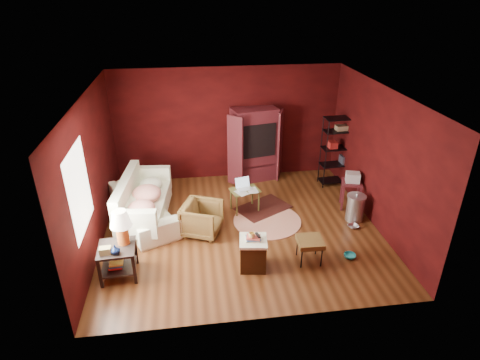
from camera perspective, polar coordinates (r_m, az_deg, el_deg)
The scene contains 18 objects.
room at distance 7.62m, azimuth -0.08°, elevation 1.98°, with size 5.54×5.04×2.84m.
sofa at distance 8.61m, azimuth -13.90°, elevation -3.01°, with size 2.24×0.65×0.88m, color white.
armchair at distance 8.00m, azimuth -5.44°, elevation -5.29°, with size 0.71×0.67×0.73m, color black.
pet_bowl_steel at distance 8.58m, azimuth 15.87°, elevation -5.91°, with size 0.22×0.05×0.22m, color silver.
pet_bowl_turquoise at distance 7.70m, azimuth 15.40°, elevation -9.93°, with size 0.22×0.07×0.22m, color #28B2BD.
vase at distance 6.89m, azimuth -17.33°, elevation -9.46°, with size 0.16×0.16×0.16m, color #0B1739.
mug at distance 6.86m, azimuth 1.69°, elevation -7.78°, with size 0.11×0.09×0.11m, color #FFD87C.
side_table at distance 7.04m, azimuth -16.82°, elevation -7.87°, with size 0.64×0.64×1.21m.
sofa_cushions at distance 8.59m, azimuth -13.78°, elevation -3.09°, with size 1.08×2.20×0.89m.
hamper at distance 7.12m, azimuth 1.86°, elevation -10.32°, with size 0.53×0.53×0.66m.
footstool at distance 7.30m, azimuth 9.92°, elevation -8.75°, with size 0.47×0.47×0.46m.
rug_round at distance 8.55m, azimuth 3.89°, elevation -5.80°, with size 1.72×1.72×0.01m.
rug_oriental at distance 8.99m, azimuth 3.29°, elevation -3.95°, with size 1.36×1.22×0.01m.
laptop_desk at distance 8.70m, azimuth 0.67°, elevation -1.68°, with size 0.69×0.59×0.74m.
tv_armoire at distance 9.94m, azimuth 2.05°, elevation 5.21°, with size 1.42×0.95×1.84m.
wire_shelving at distance 9.98m, azimuth 14.01°, elevation 4.42°, with size 0.86×0.41×1.72m.
small_stand at distance 9.08m, azimuth 15.66°, elevation -0.24°, with size 0.52×0.52×0.84m.
trash_can at distance 8.77m, azimuth 16.06°, elevation -3.80°, with size 0.42×0.42×0.62m.
Camera 1 is at (-0.97, -6.88, 4.56)m, focal length 30.00 mm.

